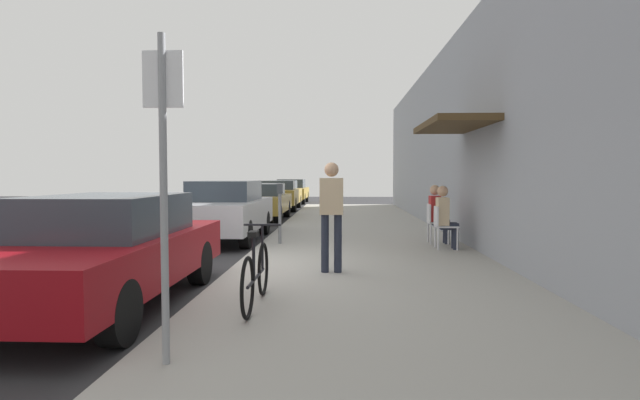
{
  "coord_description": "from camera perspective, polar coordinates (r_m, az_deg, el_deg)",
  "views": [
    {
      "loc": [
        1.79,
        -8.1,
        1.62
      ],
      "look_at": [
        1.26,
        4.7,
        0.99
      ],
      "focal_mm": 28.13,
      "sensor_mm": 36.0,
      "label": 1
    }
  ],
  "objects": [
    {
      "name": "ground_plane",
      "position": [
        8.46,
        -9.98,
        -8.28
      ],
      "size": [
        60.0,
        60.0,
        0.0
      ],
      "primitive_type": "plane",
      "color": "#2D2D30"
    },
    {
      "name": "sidewalk_slab",
      "position": [
        10.23,
        4.96,
        -5.97
      ],
      "size": [
        4.5,
        32.0,
        0.12
      ],
      "primitive_type": "cube",
      "color": "#9E9B93",
      "rests_on": "ground_plane"
    },
    {
      "name": "building_facade",
      "position": [
        10.54,
        18.26,
        7.49
      ],
      "size": [
        1.4,
        32.0,
        5.01
      ],
      "color": "#999EA8",
      "rests_on": "ground_plane"
    },
    {
      "name": "parked_car_0",
      "position": [
        6.71,
        -23.25,
        -5.18
      ],
      "size": [
        1.8,
        4.4,
        1.38
      ],
      "color": "maroon",
      "rests_on": "ground_plane"
    },
    {
      "name": "parked_car_1",
      "position": [
        12.69,
        -10.79,
        -1.11
      ],
      "size": [
        1.8,
        4.4,
        1.48
      ],
      "color": "#B7B7BC",
      "rests_on": "ground_plane"
    },
    {
      "name": "parked_car_2",
      "position": [
        18.26,
        -6.73,
        -0.1
      ],
      "size": [
        1.8,
        4.4,
        1.32
      ],
      "color": "#A58433",
      "rests_on": "ground_plane"
    },
    {
      "name": "parked_car_3",
      "position": [
        23.72,
        -4.62,
        0.64
      ],
      "size": [
        1.8,
        4.4,
        1.38
      ],
      "color": "#A58433",
      "rests_on": "ground_plane"
    },
    {
      "name": "parked_car_4",
      "position": [
        29.41,
        -3.26,
        1.05
      ],
      "size": [
        1.8,
        4.4,
        1.4
      ],
      "color": "#A58433",
      "rests_on": "ground_plane"
    },
    {
      "name": "parking_meter",
      "position": [
        11.04,
        -4.59,
        -1.01
      ],
      "size": [
        0.12,
        0.1,
        1.32
      ],
      "color": "slate",
      "rests_on": "sidewalk_slab"
    },
    {
      "name": "street_sign",
      "position": [
        4.11,
        -17.37,
        2.97
      ],
      "size": [
        0.32,
        0.06,
        2.6
      ],
      "color": "gray",
      "rests_on": "sidewalk_slab"
    },
    {
      "name": "bicycle_0",
      "position": [
        5.85,
        -7.28,
        -8.45
      ],
      "size": [
        0.46,
        1.71,
        0.9
      ],
      "color": "black",
      "rests_on": "sidewalk_slab"
    },
    {
      "name": "cafe_chair_0",
      "position": [
        10.51,
        13.73,
        -2.71
      ],
      "size": [
        0.45,
        0.45,
        0.87
      ],
      "color": "silver",
      "rests_on": "sidewalk_slab"
    },
    {
      "name": "seated_patron_0",
      "position": [
        10.51,
        14.07,
        -1.66
      ],
      "size": [
        0.43,
        0.36,
        1.29
      ],
      "color": "#232838",
      "rests_on": "sidewalk_slab"
    },
    {
      "name": "cafe_chair_1",
      "position": [
        11.34,
        12.89,
        -2.3
      ],
      "size": [
        0.45,
        0.45,
        0.87
      ],
      "color": "silver",
      "rests_on": "sidewalk_slab"
    },
    {
      "name": "seated_patron_1",
      "position": [
        11.33,
        13.2,
        -1.33
      ],
      "size": [
        0.43,
        0.37,
        1.29
      ],
      "color": "#232838",
      "rests_on": "sidewalk_slab"
    },
    {
      "name": "pedestrian_standing",
      "position": [
        7.71,
        1.32,
        -0.91
      ],
      "size": [
        0.36,
        0.22,
        1.7
      ],
      "color": "#232838",
      "rests_on": "sidewalk_slab"
    }
  ]
}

